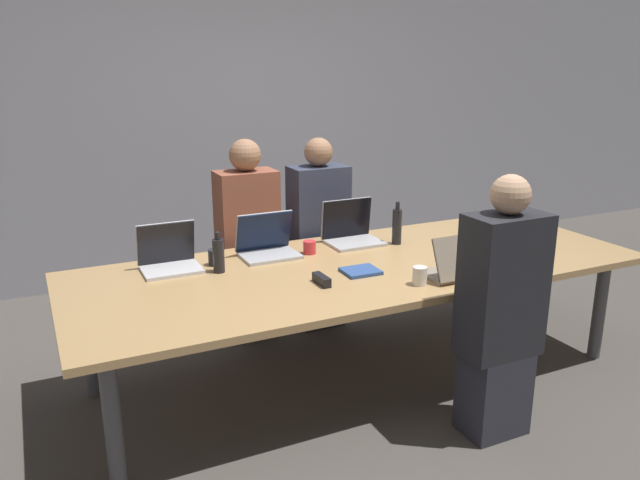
{
  "coord_description": "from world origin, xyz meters",
  "views": [
    {
      "loc": [
        -1.73,
        -3.03,
        1.88
      ],
      "look_at": [
        -0.22,
        0.1,
        0.87
      ],
      "focal_mm": 35.0,
      "sensor_mm": 36.0,
      "label": 1
    }
  ],
  "objects_px": {
    "stapler": "(322,280)",
    "laptop_far_center": "(351,230)",
    "laptop_far_midleft": "(267,243)",
    "person_far_midleft": "(248,244)",
    "laptop_far_left": "(169,256)",
    "laptop_near_midright": "(458,265)",
    "bottle_far_left": "(219,255)",
    "person_near_midright": "(500,314)",
    "cup_far_left": "(215,257)",
    "cup_near_midright": "(420,276)",
    "bottle_far_center": "(397,226)",
    "cup_far_midleft": "(310,247)",
    "person_far_center": "(318,237)"
  },
  "relations": [
    {
      "from": "cup_far_left",
      "to": "bottle_far_left",
      "type": "height_order",
      "value": "bottle_far_left"
    },
    {
      "from": "person_near_midright",
      "to": "cup_near_midright",
      "type": "bearing_deg",
      "value": -60.15
    },
    {
      "from": "stapler",
      "to": "person_far_midleft",
      "type": "bearing_deg",
      "value": 92.13
    },
    {
      "from": "bottle_far_left",
      "to": "laptop_near_midright",
      "type": "height_order",
      "value": "laptop_near_midright"
    },
    {
      "from": "bottle_far_left",
      "to": "laptop_far_left",
      "type": "bearing_deg",
      "value": 143.19
    },
    {
      "from": "cup_near_midright",
      "to": "laptop_far_center",
      "type": "bearing_deg",
      "value": 86.48
    },
    {
      "from": "cup_far_left",
      "to": "person_near_midright",
      "type": "bearing_deg",
      "value": -46.8
    },
    {
      "from": "cup_near_midright",
      "to": "stapler",
      "type": "bearing_deg",
      "value": 153.39
    },
    {
      "from": "cup_far_left",
      "to": "laptop_far_midleft",
      "type": "relative_size",
      "value": 0.27
    },
    {
      "from": "laptop_near_midright",
      "to": "laptop_far_center",
      "type": "bearing_deg",
      "value": -76.77
    },
    {
      "from": "laptop_far_left",
      "to": "cup_near_midright",
      "type": "xyz_separation_m",
      "value": [
        1.14,
        -0.84,
        -0.03
      ]
    },
    {
      "from": "bottle_far_center",
      "to": "person_near_midright",
      "type": "xyz_separation_m",
      "value": [
        -0.08,
        -1.09,
        -0.18
      ]
    },
    {
      "from": "bottle_far_left",
      "to": "stapler",
      "type": "distance_m",
      "value": 0.62
    },
    {
      "from": "laptop_far_center",
      "to": "bottle_far_center",
      "type": "xyz_separation_m",
      "value": [
        0.25,
        -0.17,
        0.04
      ]
    },
    {
      "from": "bottle_far_left",
      "to": "stapler",
      "type": "xyz_separation_m",
      "value": [
        0.44,
        -0.43,
        -0.08
      ]
    },
    {
      "from": "bottle_far_left",
      "to": "person_far_midleft",
      "type": "bearing_deg",
      "value": 58.2
    },
    {
      "from": "person_near_midright",
      "to": "stapler",
      "type": "distance_m",
      "value": 0.93
    },
    {
      "from": "laptop_far_left",
      "to": "person_far_midleft",
      "type": "bearing_deg",
      "value": 35.39
    },
    {
      "from": "laptop_far_center",
      "to": "person_far_center",
      "type": "height_order",
      "value": "person_far_center"
    },
    {
      "from": "bottle_far_left",
      "to": "laptop_far_center",
      "type": "relative_size",
      "value": 0.66
    },
    {
      "from": "laptop_far_midleft",
      "to": "person_far_midleft",
      "type": "distance_m",
      "value": 0.47
    },
    {
      "from": "cup_far_midleft",
      "to": "laptop_near_midright",
      "type": "distance_m",
      "value": 0.93
    },
    {
      "from": "cup_far_left",
      "to": "bottle_far_left",
      "type": "distance_m",
      "value": 0.14
    },
    {
      "from": "laptop_far_midleft",
      "to": "laptop_near_midright",
      "type": "xyz_separation_m",
      "value": [
        0.8,
        -0.84,
        -0.01
      ]
    },
    {
      "from": "cup_far_left",
      "to": "laptop_near_midright",
      "type": "bearing_deg",
      "value": -34.56
    },
    {
      "from": "person_near_midright",
      "to": "laptop_far_midleft",
      "type": "bearing_deg",
      "value": -58.05
    },
    {
      "from": "cup_far_left",
      "to": "person_far_midleft",
      "type": "height_order",
      "value": "person_far_midleft"
    },
    {
      "from": "laptop_far_center",
      "to": "laptop_far_midleft",
      "type": "bearing_deg",
      "value": -177.18
    },
    {
      "from": "laptop_far_center",
      "to": "bottle_far_center",
      "type": "bearing_deg",
      "value": -33.43
    },
    {
      "from": "laptop_near_midright",
      "to": "stapler",
      "type": "height_order",
      "value": "laptop_near_midright"
    },
    {
      "from": "bottle_far_center",
      "to": "cup_far_left",
      "type": "bearing_deg",
      "value": 175.75
    },
    {
      "from": "bottle_far_center",
      "to": "laptop_near_midright",
      "type": "relative_size",
      "value": 0.78
    },
    {
      "from": "laptop_far_center",
      "to": "laptop_near_midright",
      "type": "xyz_separation_m",
      "value": [
        0.2,
        -0.87,
        -0.01
      ]
    },
    {
      "from": "cup_far_midleft",
      "to": "person_near_midright",
      "type": "bearing_deg",
      "value": -65.64
    },
    {
      "from": "bottle_far_left",
      "to": "person_near_midright",
      "type": "relative_size",
      "value": 0.17
    },
    {
      "from": "cup_far_left",
      "to": "bottle_far_left",
      "type": "bearing_deg",
      "value": -96.36
    },
    {
      "from": "bottle_far_left",
      "to": "laptop_far_midleft",
      "type": "relative_size",
      "value": 0.67
    },
    {
      "from": "laptop_near_midright",
      "to": "stapler",
      "type": "xyz_separation_m",
      "value": [
        -0.73,
        0.23,
        -0.05
      ]
    },
    {
      "from": "laptop_far_center",
      "to": "person_far_midleft",
      "type": "xyz_separation_m",
      "value": [
        -0.57,
        0.42,
        -0.13
      ]
    },
    {
      "from": "laptop_far_left",
      "to": "bottle_far_center",
      "type": "bearing_deg",
      "value": -5.38
    },
    {
      "from": "laptop_far_midleft",
      "to": "bottle_far_center",
      "type": "bearing_deg",
      "value": -9.1
    },
    {
      "from": "laptop_far_midleft",
      "to": "person_far_midleft",
      "type": "height_order",
      "value": "person_far_midleft"
    },
    {
      "from": "bottle_far_center",
      "to": "stapler",
      "type": "relative_size",
      "value": 1.86
    },
    {
      "from": "stapler",
      "to": "laptop_far_center",
      "type": "bearing_deg",
      "value": 50.38
    },
    {
      "from": "cup_far_left",
      "to": "person_far_center",
      "type": "distance_m",
      "value": 1.01
    },
    {
      "from": "laptop_far_left",
      "to": "laptop_near_midright",
      "type": "bearing_deg",
      "value": -30.84
    },
    {
      "from": "bottle_far_center",
      "to": "laptop_near_midright",
      "type": "height_order",
      "value": "bottle_far_center"
    },
    {
      "from": "person_far_center",
      "to": "laptop_near_midright",
      "type": "relative_size",
      "value": 3.79
    },
    {
      "from": "person_far_midleft",
      "to": "laptop_far_center",
      "type": "bearing_deg",
      "value": -36.38
    },
    {
      "from": "cup_far_midleft",
      "to": "laptop_near_midright",
      "type": "relative_size",
      "value": 0.23
    }
  ]
}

